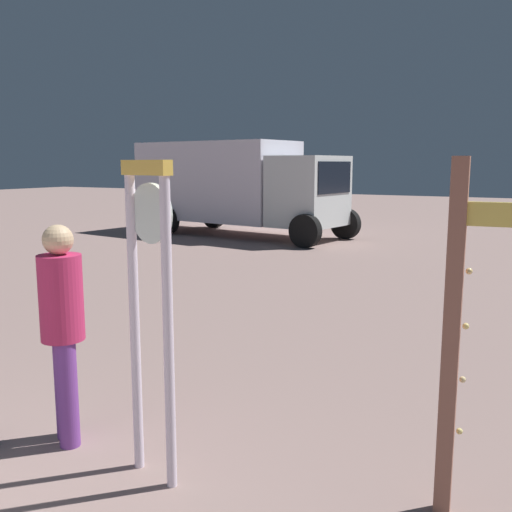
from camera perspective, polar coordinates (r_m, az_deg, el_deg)
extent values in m
cylinder|color=white|center=(4.17, -12.00, -6.90)|extent=(0.07, 0.07, 2.13)
cylinder|color=white|center=(3.88, -8.73, -8.03)|extent=(0.07, 0.07, 2.13)
cube|color=#FECA4F|center=(3.86, -10.91, 8.66)|extent=(0.46, 0.19, 0.10)
cylinder|color=white|center=(3.89, -10.42, 4.20)|extent=(0.40, 0.14, 0.41)
cube|color=black|center=(3.91, -10.12, 4.22)|extent=(0.09, 0.03, 0.07)
cube|color=black|center=(3.91, -10.12, 4.22)|extent=(0.09, 0.03, 0.15)
cube|color=#9B6552|center=(3.73, 18.86, -8.17)|extent=(0.11, 0.11, 2.25)
sphere|color=#F5E082|center=(3.93, 19.63, -16.13)|extent=(0.04, 0.04, 0.04)
sphere|color=beige|center=(3.80, 19.91, -11.51)|extent=(0.04, 0.04, 0.04)
sphere|color=#FFE683|center=(3.70, 20.19, -6.59)|extent=(0.04, 0.04, 0.04)
sphere|color=#FBD888|center=(3.62, 20.49, -1.43)|extent=(0.04, 0.04, 0.04)
sphere|color=#FBEE87|center=(3.58, 20.79, 3.90)|extent=(0.04, 0.04, 0.04)
cylinder|color=#773C97|center=(4.98, -18.52, -12.30)|extent=(0.16, 0.16, 0.85)
cylinder|color=#773C97|center=(4.83, -18.26, -13.00)|extent=(0.16, 0.16, 0.85)
cylinder|color=#C62B5A|center=(4.68, -18.86, -3.96)|extent=(0.34, 0.34, 0.67)
sphere|color=#DEB88B|center=(4.60, -19.15, 1.54)|extent=(0.23, 0.23, 0.23)
cube|color=silver|center=(18.41, -3.96, 7.47)|extent=(5.36, 2.93, 2.44)
cube|color=silver|center=(16.42, 5.26, 6.45)|extent=(1.93, 2.35, 1.98)
cube|color=black|center=(15.99, 7.86, 7.76)|extent=(0.28, 1.79, 0.87)
cylinder|color=black|center=(15.21, 4.93, 2.50)|extent=(0.93, 0.37, 0.90)
cylinder|color=black|center=(17.19, 8.93, 3.19)|extent=(0.93, 0.37, 0.90)
cylinder|color=black|center=(18.41, -8.90, 3.58)|extent=(0.93, 0.37, 0.90)
cylinder|color=black|center=(20.08, -4.25, 4.12)|extent=(0.93, 0.37, 0.90)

